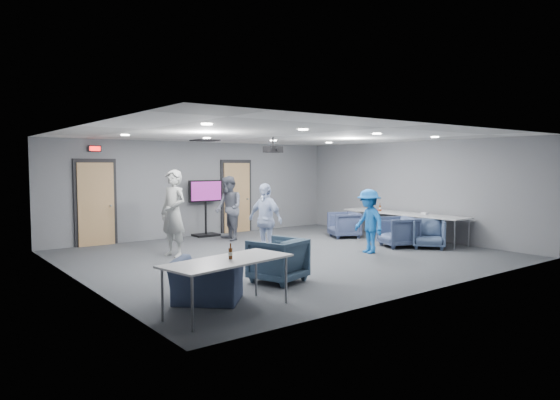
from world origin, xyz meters
TOP-DOWN VIEW (x-y plane):
  - floor at (0.00, 0.00)m, footprint 9.00×9.00m
  - ceiling at (0.00, 0.00)m, footprint 9.00×9.00m
  - wall_back at (0.00, 4.00)m, footprint 9.00×0.02m
  - wall_front at (0.00, -4.00)m, footprint 9.00×0.02m
  - wall_left at (-4.50, 0.00)m, footprint 0.02×8.00m
  - wall_right at (4.50, 0.00)m, footprint 0.02×8.00m
  - door_left at (-3.00, 3.95)m, footprint 1.06×0.17m
  - door_right at (1.20, 3.95)m, footprint 1.06×0.17m
  - exit_sign at (-3.00, 3.93)m, footprint 0.32×0.08m
  - hvac_diffuser at (-0.50, 2.80)m, footprint 0.60×0.60m
  - downlights at (0.00, 0.00)m, footprint 6.18×3.78m
  - person_a at (-2.12, 1.32)m, footprint 0.63×0.80m
  - person_b at (0.12, 2.65)m, footprint 0.79×0.95m
  - person_c at (-0.49, 0.12)m, footprint 0.57×1.02m
  - person_d at (1.68, -0.99)m, footprint 0.73×1.05m
  - chair_right_a at (2.98, 1.13)m, footprint 1.04×1.03m
  - chair_right_b at (2.90, -0.85)m, footprint 1.07×1.05m
  - chair_right_c at (3.35, -1.42)m, footprint 1.08×1.08m
  - chair_front_a at (-1.74, -2.00)m, footprint 1.03×1.05m
  - chair_front_b at (-3.35, -2.40)m, footprint 1.31×1.31m
  - table_right_a at (4.00, 0.83)m, footprint 0.79×1.89m
  - table_right_b at (4.00, -1.07)m, footprint 0.77×1.86m
  - table_front_left at (-3.36, -3.00)m, footprint 2.00×1.12m
  - bottle_front at (-3.31, -2.99)m, footprint 0.06×0.06m
  - bottle_right at (3.90, 0.63)m, footprint 0.06×0.06m
  - snack_box at (4.01, 0.78)m, footprint 0.20×0.17m
  - wrapper at (4.16, -0.70)m, footprint 0.24×0.20m
  - tv_stand at (0.03, 3.75)m, footprint 1.05×0.50m
  - projector at (0.04, 0.52)m, footprint 0.37×0.36m

SIDE VIEW (x-z plane):
  - floor at x=0.00m, z-range 0.00..0.00m
  - chair_front_b at x=-3.35m, z-range 0.00..0.64m
  - chair_right_c at x=3.35m, z-range 0.00..0.71m
  - chair_right_a at x=2.98m, z-range 0.00..0.72m
  - chair_right_b at x=2.90m, z-range 0.00..0.75m
  - chair_front_a at x=-1.74m, z-range 0.00..0.77m
  - table_right_b at x=4.00m, z-range 0.32..1.05m
  - table_front_left at x=-3.36m, z-range 0.32..1.05m
  - table_right_a at x=4.00m, z-range 0.32..1.05m
  - person_d at x=1.68m, z-range 0.00..1.48m
  - snack_box at x=4.01m, z-range 0.73..0.77m
  - wrapper at x=4.16m, z-range 0.73..0.78m
  - bottle_front at x=-3.31m, z-range 0.70..0.92m
  - bottle_right at x=3.90m, z-range 0.70..0.93m
  - person_c at x=-0.49m, z-range 0.00..1.64m
  - person_b at x=0.12m, z-range 0.00..1.75m
  - tv_stand at x=0.03m, z-range 0.11..1.72m
  - person_a at x=-2.12m, z-range 0.00..1.94m
  - door_left at x=-3.00m, z-range -0.05..2.19m
  - door_right at x=1.20m, z-range -0.05..2.19m
  - wall_back at x=0.00m, z-range 0.00..2.70m
  - wall_front at x=0.00m, z-range 0.00..2.70m
  - wall_left at x=-4.50m, z-range 0.00..2.70m
  - wall_right at x=4.50m, z-range 0.00..2.70m
  - projector at x=0.04m, z-range 2.22..2.59m
  - exit_sign at x=-3.00m, z-range 2.37..2.53m
  - downlights at x=0.00m, z-range 2.67..2.69m
  - hvac_diffuser at x=-0.50m, z-range 2.67..2.70m
  - ceiling at x=0.00m, z-range 2.70..2.70m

